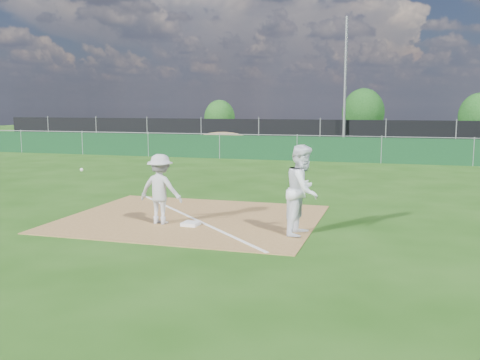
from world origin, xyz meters
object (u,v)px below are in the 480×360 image
object	(u,v)px
light_pole	(345,84)
tree_mid	(363,112)
car_mid	(296,131)
tree_left	(220,118)
first_base	(191,224)
play_at_first	(160,189)
tree_right	(480,116)
runner	(303,190)
car_right	(410,134)
car_left	(253,131)

from	to	relation	value
light_pole	tree_mid	distance (m)	11.75
car_mid	tree_mid	xyz separation A→B (m)	(4.44, 6.01, 1.29)
car_mid	tree_left	xyz separation A→B (m)	(-7.58, 4.84, 0.81)
first_base	tree_left	distance (m)	34.49
car_mid	tree_mid	bearing A→B (deg)	-13.28
play_at_first	tree_right	xyz separation A→B (m)	(10.96, 32.27, 1.04)
car_mid	light_pole	bearing A→B (deg)	-121.03
light_pole	tree_mid	size ratio (longest dim) A/B	1.97
light_pole	runner	xyz separation A→B (m)	(1.33, -22.51, -3.04)
first_base	play_at_first	size ratio (longest dim) A/B	0.15
car_right	light_pole	bearing A→B (deg)	143.29
runner	first_base	bearing A→B (deg)	96.27
light_pole	runner	size ratio (longest dim) A/B	4.17
light_pole	play_at_first	world-z (taller)	light_pole
runner	car_right	size ratio (longest dim) A/B	0.38
play_at_first	tree_mid	bearing A→B (deg)	85.99
light_pole	tree_right	xyz separation A→B (m)	(9.00, 9.82, -2.14)
light_pole	tree_left	world-z (taller)	light_pole
car_left	tree_mid	world-z (taller)	tree_mid
runner	tree_left	bearing A→B (deg)	28.91
light_pole	tree_mid	bearing A→B (deg)	87.94
play_at_first	tree_right	size ratio (longest dim) A/B	0.67
first_base	car_mid	size ratio (longest dim) A/B	0.08
tree_left	tree_mid	world-z (taller)	tree_mid
car_mid	tree_right	bearing A→B (deg)	-48.78
car_right	car_left	bearing A→B (deg)	89.11
light_pole	car_mid	xyz separation A→B (m)	(-4.02, 5.57, -3.20)
car_mid	tree_left	world-z (taller)	tree_left
first_base	play_at_first	bearing A→B (deg)	179.66
first_base	car_mid	distance (m)	28.17
play_at_first	tree_mid	world-z (taller)	tree_mid
car_right	tree_right	xyz separation A→B (m)	(4.97, 4.86, 1.13)
tree_mid	tree_right	distance (m)	8.76
light_pole	car_mid	world-z (taller)	light_pole
play_at_first	tree_left	xyz separation A→B (m)	(-9.63, 32.85, 0.78)
tree_mid	car_left	bearing A→B (deg)	-142.30
runner	tree_left	xyz separation A→B (m)	(-12.93, 32.91, 0.65)
first_base	tree_right	distance (m)	33.90
tree_left	tree_right	bearing A→B (deg)	-1.63
light_pole	car_left	distance (m)	9.78
car_mid	car_right	distance (m)	8.07
first_base	tree_mid	world-z (taller)	tree_mid
light_pole	tree_left	xyz separation A→B (m)	(-11.60, 10.41, -2.39)
tree_right	car_right	bearing A→B (deg)	-135.63
car_right	tree_mid	bearing A→B (deg)	30.98
car_right	tree_left	size ratio (longest dim) A/B	1.60
play_at_first	first_base	bearing A→B (deg)	-0.34
tree_right	light_pole	bearing A→B (deg)	-132.50
tree_right	play_at_first	bearing A→B (deg)	-108.77
car_mid	car_right	world-z (taller)	car_mid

